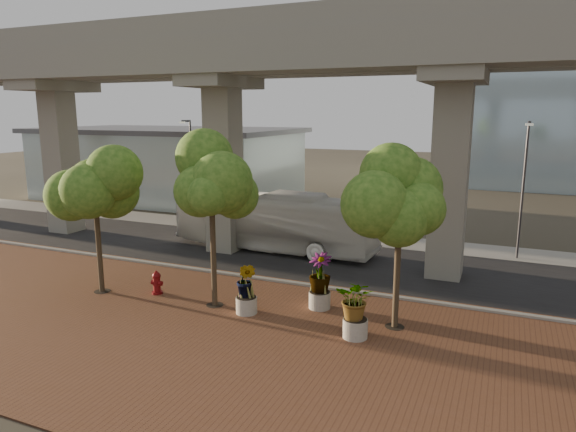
% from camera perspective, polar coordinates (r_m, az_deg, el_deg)
% --- Properties ---
extents(ground, '(160.00, 160.00, 0.00)m').
position_cam_1_polar(ground, '(25.32, 2.66, -6.34)').
color(ground, '#39352A').
rests_on(ground, ground).
extents(brick_plaza, '(70.00, 13.00, 0.06)m').
position_cam_1_polar(brick_plaza, '(18.53, -6.33, -13.23)').
color(brick_plaza, brown).
rests_on(brick_plaza, ground).
extents(asphalt_road, '(90.00, 8.00, 0.04)m').
position_cam_1_polar(asphalt_road, '(27.11, 4.15, -5.10)').
color(asphalt_road, black).
rests_on(asphalt_road, ground).
extents(curb_strip, '(70.00, 0.25, 0.16)m').
position_cam_1_polar(curb_strip, '(23.53, 0.93, -7.54)').
color(curb_strip, gray).
rests_on(curb_strip, ground).
extents(far_sidewalk, '(90.00, 3.00, 0.06)m').
position_cam_1_polar(far_sidewalk, '(32.18, 7.37, -2.47)').
color(far_sidewalk, gray).
rests_on(far_sidewalk, ground).
extents(transit_viaduct, '(72.00, 5.60, 12.40)m').
position_cam_1_polar(transit_viaduct, '(25.98, 4.39, 10.44)').
color(transit_viaduct, gray).
rests_on(transit_viaduct, ground).
extents(station_pavilion, '(23.00, 13.00, 6.30)m').
position_cam_1_polar(station_pavilion, '(48.13, -13.16, 5.82)').
color(station_pavilion, silver).
rests_on(station_pavilion, ground).
extents(transit_bus, '(11.92, 3.38, 3.29)m').
position_cam_1_polar(transit_bus, '(29.00, -1.58, -0.66)').
color(transit_bus, silver).
rests_on(transit_bus, ground).
extents(fire_hydrant, '(0.51, 0.46, 1.02)m').
position_cam_1_polar(fire_hydrant, '(22.92, -14.37, -7.20)').
color(fire_hydrant, maroon).
rests_on(fire_hydrant, ground).
extents(planter_front, '(1.93, 1.93, 2.12)m').
position_cam_1_polar(planter_front, '(17.99, 7.55, -9.49)').
color(planter_front, '#9F9A8F').
rests_on(planter_front, ground).
extents(planter_right, '(2.11, 2.11, 2.26)m').
position_cam_1_polar(planter_right, '(20.42, 3.57, -6.58)').
color(planter_right, '#9A988B').
rests_on(planter_right, ground).
extents(planter_left, '(1.84, 1.84, 2.03)m').
position_cam_1_polar(planter_left, '(20.00, -4.67, -7.41)').
color(planter_left, gray).
rests_on(planter_left, ground).
extents(street_tree_far_west, '(3.58, 3.58, 6.41)m').
position_cam_1_polar(street_tree_far_west, '(22.98, -20.75, 3.40)').
color(street_tree_far_west, '#3F3424').
rests_on(street_tree_far_west, ground).
extents(street_tree_near_west, '(3.69, 3.69, 6.69)m').
position_cam_1_polar(street_tree_near_west, '(20.09, -8.53, 3.60)').
color(street_tree_near_west, '#3F3424').
rests_on(street_tree_near_west, ground).
extents(street_tree_near_east, '(4.25, 4.25, 6.59)m').
position_cam_1_polar(street_tree_near_east, '(18.23, 12.35, 1.54)').
color(street_tree_near_east, '#3F3424').
rests_on(street_tree_near_east, ground).
extents(streetlamp_west, '(0.36, 1.04, 7.17)m').
position_cam_1_polar(streetlamp_west, '(35.73, -10.75, 5.60)').
color(streetlamp_west, '#2E2E33').
rests_on(streetlamp_west, ground).
extents(streetlamp_east, '(0.36, 1.05, 7.25)m').
position_cam_1_polar(streetlamp_east, '(29.37, 24.73, 3.58)').
color(streetlamp_east, '#333238').
rests_on(streetlamp_east, ground).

